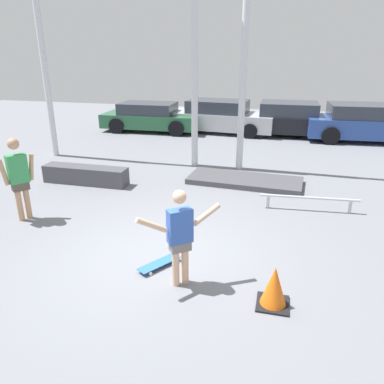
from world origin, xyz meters
The scene contains 14 objects.
ground_plane centered at (0.00, 0.00, 0.00)m, with size 36.00×36.00×0.00m, color slate.
skateboarder centered at (0.58, -0.70, 0.87)m, with size 1.10×0.89×1.56m.
skateboard centered at (0.10, -0.32, 0.06)m, with size 0.60×0.77×0.08m.
grind_box centered at (-3.17, 3.20, 0.24)m, with size 2.34×0.49×0.47m, color #47474C.
manual_pad centered at (1.03, 4.25, 0.07)m, with size 3.05×1.22×0.14m, color #47474C.
grind_rail centered at (2.63, 2.73, 0.27)m, with size 2.19×0.21×0.34m.
canopy_support_left centered at (-3.17, 5.58, 3.87)m, with size 5.13×0.20×6.51m.
canopy_support_right centered at (3.17, 5.58, 3.87)m, with size 5.13×0.20×6.51m.
parked_car_green centered at (-3.82, 10.27, 0.61)m, with size 4.35×1.94×1.24m.
parked_car_silver centered at (-0.78, 10.77, 0.66)m, with size 4.70×2.18×1.38m.
parked_car_black centered at (2.22, 10.82, 0.67)m, with size 4.24×2.03×1.38m.
parked_car_blue centered at (4.94, 10.46, 0.70)m, with size 4.39×2.21×1.44m.
bystander centered at (-3.30, 0.79, 0.99)m, with size 0.49×0.63×1.77m.
traffic_cone centered at (2.00, -0.89, 0.30)m, with size 0.46×0.46×0.62m.
Camera 1 is at (1.94, -5.47, 3.43)m, focal length 35.00 mm.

